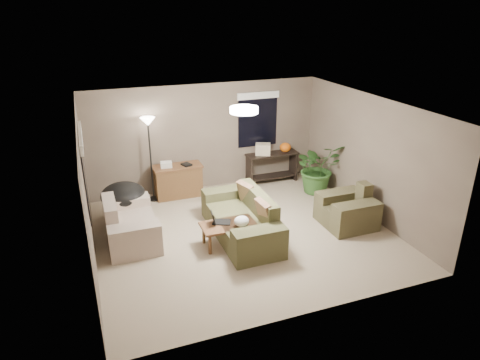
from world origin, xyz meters
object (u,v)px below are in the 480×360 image
object	(u,v)px
armchair	(347,211)
loveseat	(129,225)
coffee_table	(229,227)
floor_lamp	(149,132)
cat_scratching_post	(359,209)
houseplant	(317,173)
papasan_chair	(124,199)
console_table	(272,165)
desk	(178,181)
main_sofa	(243,221)

from	to	relation	value
armchair	loveseat	bearing A→B (deg)	167.92
coffee_table	floor_lamp	size ratio (longest dim) A/B	0.52
cat_scratching_post	houseplant	bearing A→B (deg)	95.19
armchair	houseplant	size ratio (longest dim) A/B	0.82
coffee_table	floor_lamp	bearing A→B (deg)	111.27
papasan_chair	cat_scratching_post	xyz separation A→B (m)	(4.57, -1.63, -0.25)
loveseat	armchair	size ratio (longest dim) A/B	1.60
console_table	papasan_chair	distance (m)	3.77
coffee_table	houseplant	size ratio (longest dim) A/B	0.82
armchair	papasan_chair	xyz separation A→B (m)	(-4.18, 1.77, 0.17)
coffee_table	papasan_chair	size ratio (longest dim) A/B	0.93
floor_lamp	console_table	bearing A→B (deg)	0.61
desk	floor_lamp	world-z (taller)	floor_lamp
console_table	papasan_chair	bearing A→B (deg)	-167.32
console_table	floor_lamp	world-z (taller)	floor_lamp
loveseat	papasan_chair	size ratio (longest dim) A/B	1.49
floor_lamp	houseplant	size ratio (longest dim) A/B	1.58
coffee_table	papasan_chair	xyz separation A→B (m)	(-1.68, 1.68, 0.11)
floor_lamp	cat_scratching_post	xyz separation A→B (m)	(3.85, -2.42, -1.38)
loveseat	houseplant	distance (m)	4.51
loveseat	cat_scratching_post	distance (m)	4.64
console_table	desk	bearing A→B (deg)	-178.67
coffee_table	houseplant	xyz separation A→B (m)	(2.74, 1.57, 0.11)
console_table	papasan_chair	world-z (taller)	papasan_chair
main_sofa	cat_scratching_post	bearing A→B (deg)	-4.12
console_table	houseplant	world-z (taller)	houseplant
main_sofa	coffee_table	xyz separation A→B (m)	(-0.37, -0.23, 0.06)
desk	cat_scratching_post	world-z (taller)	desk
console_table	cat_scratching_post	size ratio (longest dim) A/B	2.60
loveseat	coffee_table	world-z (taller)	loveseat
cat_scratching_post	console_table	bearing A→B (deg)	109.93
floor_lamp	cat_scratching_post	distance (m)	4.75
loveseat	houseplant	size ratio (longest dim) A/B	1.32
armchair	cat_scratching_post	world-z (taller)	armchair
main_sofa	papasan_chair	bearing A→B (deg)	144.87
loveseat	armchair	world-z (taller)	same
coffee_table	desk	distance (m)	2.48
coffee_table	desk	xyz separation A→B (m)	(-0.38, 2.45, 0.02)
coffee_table	papasan_chair	distance (m)	2.38
main_sofa	coffee_table	world-z (taller)	main_sofa
loveseat	coffee_table	size ratio (longest dim) A/B	1.60
loveseat	armchair	distance (m)	4.28
armchair	houseplant	world-z (taller)	houseplant
armchair	coffee_table	size ratio (longest dim) A/B	1.00
loveseat	floor_lamp	xyz separation A→B (m)	(0.73, 1.67, 1.30)
papasan_chair	floor_lamp	world-z (taller)	floor_lamp
houseplant	desk	bearing A→B (deg)	164.33
main_sofa	coffee_table	size ratio (longest dim) A/B	2.20
desk	console_table	bearing A→B (deg)	1.33
main_sofa	armchair	xyz separation A→B (m)	(2.12, -0.32, 0.00)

